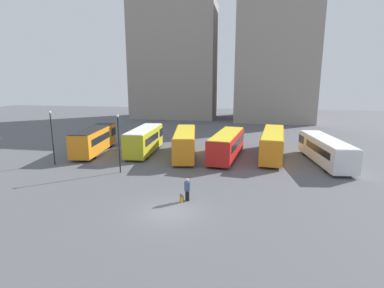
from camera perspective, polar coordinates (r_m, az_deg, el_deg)
ground_plane at (r=21.84m, az=-4.22°, el=-12.73°), size 160.00×160.00×0.00m
building_block_left at (r=75.53m, az=-3.36°, el=15.37°), size 19.99×11.53×27.04m
building_block_right at (r=73.79m, az=15.34°, el=15.86°), size 17.03×17.87×29.11m
bus_0 at (r=40.39m, az=-18.07°, el=0.86°), size 3.78×10.37×3.15m
bus_1 at (r=38.59m, az=-9.03°, el=0.83°), size 2.95×9.48×3.19m
bus_2 at (r=36.52m, az=-1.36°, el=0.32°), size 4.10×10.82×3.16m
bus_3 at (r=35.90m, az=6.68°, el=-0.07°), size 3.89×10.63×3.03m
bus_4 at (r=37.64m, az=15.10°, el=0.24°), size 3.76×12.06×3.12m
bus_5 at (r=36.59m, az=23.98°, el=-0.96°), size 3.92×11.43×2.85m
traveler at (r=23.22m, az=-0.90°, el=-8.27°), size 0.59×0.59×1.82m
suitcase at (r=23.27m, az=-1.98°, el=-10.42°), size 0.27×0.36×0.70m
lamp_post_0 at (r=30.45m, az=-13.78°, el=0.92°), size 0.28×0.28×5.88m
lamp_post_1 at (r=35.81m, az=-25.12°, el=1.79°), size 0.28×0.28×5.92m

